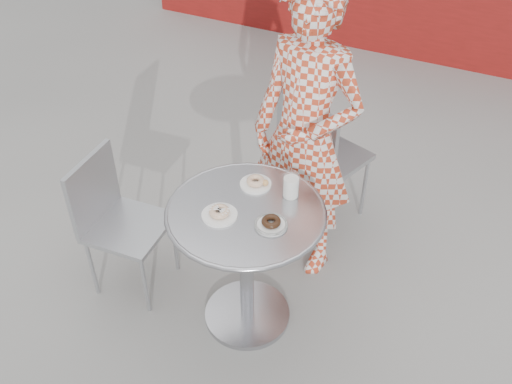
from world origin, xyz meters
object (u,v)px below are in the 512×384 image
at_px(seated_person, 306,137).
at_px(chair_far, 323,181).
at_px(plate_checker, 271,223).
at_px(bistro_table, 246,239).
at_px(plate_far, 256,182).
at_px(plate_near, 219,213).
at_px(milk_cup, 291,186).
at_px(chair_left, 131,249).

bearing_deg(seated_person, chair_far, 101.57).
bearing_deg(chair_far, plate_checker, 114.57).
relative_size(bistro_table, plate_far, 4.96).
xyz_separation_m(plate_far, plate_near, (-0.05, -0.29, 0.00)).
distance_m(plate_far, milk_cup, 0.20).
distance_m(chair_far, chair_left, 1.31).
height_order(chair_left, milk_cup, milk_cup).
xyz_separation_m(seated_person, plate_checker, (0.09, -0.64, -0.07)).
relative_size(bistro_table, milk_cup, 6.07).
distance_m(plate_near, plate_checker, 0.25).
bearing_deg(milk_cup, plate_near, -130.10).
distance_m(seated_person, plate_far, 0.42).
bearing_deg(chair_left, plate_checker, -93.77).
height_order(plate_near, milk_cup, milk_cup).
relative_size(plate_checker, milk_cup, 1.21).
xyz_separation_m(seated_person, plate_far, (-0.10, -0.40, -0.07)).
bearing_deg(chair_far, seated_person, 110.53).
bearing_deg(bistro_table, milk_cup, 52.98).
distance_m(bistro_table, plate_checker, 0.26).
xyz_separation_m(chair_far, milk_cup, (0.10, -0.80, 0.57)).
bearing_deg(seated_person, chair_left, -130.67).
relative_size(chair_far, chair_left, 1.11).
height_order(plate_near, plate_checker, plate_near).
bearing_deg(plate_checker, bistro_table, 164.46).
xyz_separation_m(plate_far, plate_checker, (0.20, -0.24, -0.00)).
bearing_deg(plate_near, milk_cup, 49.90).
bearing_deg(chair_left, seated_person, -54.84).
xyz_separation_m(plate_far, milk_cup, (0.19, -0.00, 0.05)).
bearing_deg(plate_near, chair_far, 82.49).
relative_size(chair_far, plate_far, 5.89).
xyz_separation_m(chair_left, plate_checker, (0.88, 0.01, 0.55)).
distance_m(plate_checker, milk_cup, 0.25).
bearing_deg(chair_far, milk_cup, 115.86).
bearing_deg(milk_cup, plate_checker, -88.55).
height_order(chair_far, milk_cup, chair_far).
bearing_deg(seated_person, bistro_table, -86.08).
xyz_separation_m(chair_far, plate_checker, (0.11, -1.04, 0.52)).
bearing_deg(plate_near, plate_far, 79.94).
relative_size(bistro_table, chair_far, 0.84).
relative_size(chair_left, plate_near, 4.96).
distance_m(chair_far, plate_far, 0.96).
xyz_separation_m(chair_far, plate_near, (-0.14, -1.09, 0.52)).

